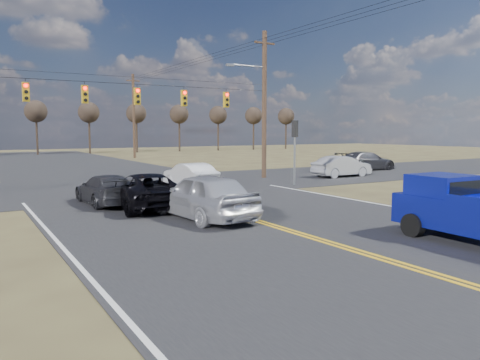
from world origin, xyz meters
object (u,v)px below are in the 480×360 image
pickup_truck (477,212)px  dgrey_car_queue (106,190)px  black_suv (145,191)px  white_car_queue (190,175)px  cross_car_east_far (366,161)px  silver_suv (203,196)px  cross_car_east_near (342,166)px

pickup_truck → dgrey_car_queue: size_ratio=1.12×
black_suv → white_car_queue: bearing=-125.1°
black_suv → cross_car_east_far: size_ratio=1.00×
pickup_truck → cross_car_east_far: bearing=52.1°
silver_suv → cross_car_east_near: (15.66, 9.30, -0.13)m
pickup_truck → dgrey_car_queue: (-7.26, 12.87, -0.26)m
silver_suv → cross_car_east_far: size_ratio=0.96×
pickup_truck → white_car_queue: (-1.44, 16.54, -0.22)m
white_car_queue → cross_car_east_far: 17.94m
pickup_truck → cross_car_east_far: 25.66m
silver_suv → cross_car_east_far: 24.61m
pickup_truck → cross_car_east_near: pickup_truck is taller
pickup_truck → cross_car_east_far: (16.18, 19.91, -0.16)m
cross_car_east_near → white_car_queue: bearing=90.5°
white_car_queue → cross_car_east_far: bearing=-171.2°
silver_suv → white_car_queue: bearing=-117.3°
black_suv → white_car_queue: (4.66, 5.54, -0.03)m
silver_suv → dgrey_car_queue: 5.76m
white_car_queue → cross_car_east_far: (17.62, 3.37, 0.06)m
pickup_truck → silver_suv: (-5.09, 7.54, -0.06)m
black_suv → silver_suv: bearing=111.4°
silver_suv → cross_car_east_near: bearing=-154.5°
dgrey_car_queue → cross_car_east_near: bearing=-168.8°
dgrey_car_queue → cross_car_east_near: (17.83, 3.98, 0.07)m
silver_suv → black_suv: 3.61m
black_suv → white_car_queue: black_suv is taller
white_car_queue → pickup_truck: bearing=92.9°
black_suv → dgrey_car_queue: 2.20m
black_suv → dgrey_car_queue: size_ratio=1.17×
black_suv → cross_car_east_near: 17.66m
pickup_truck → cross_car_east_far: size_ratio=0.96×
pickup_truck → silver_suv: pickup_truck is taller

